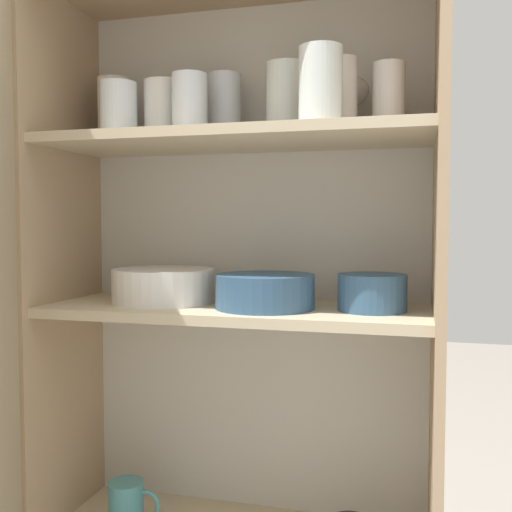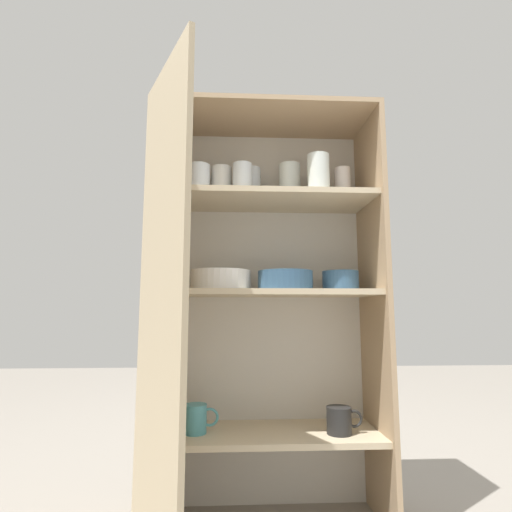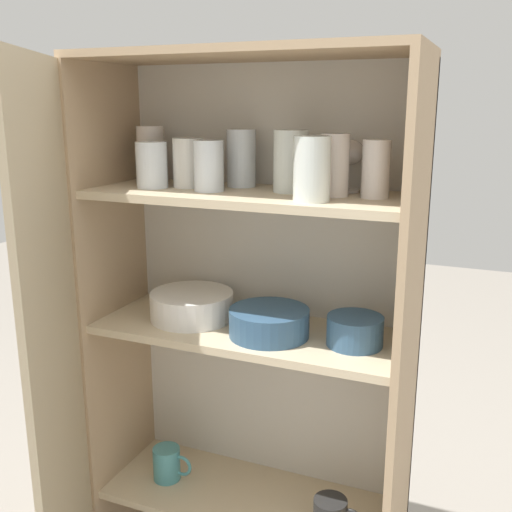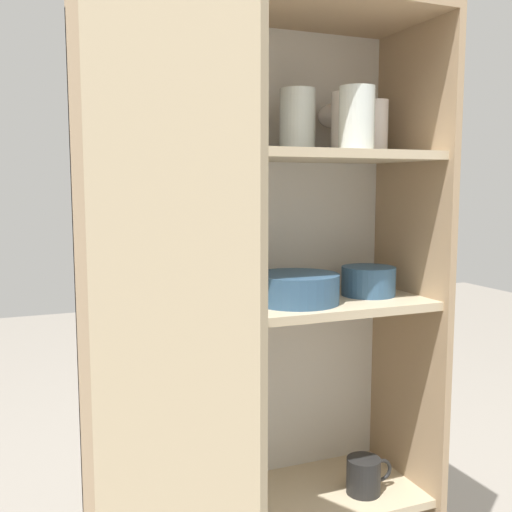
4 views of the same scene
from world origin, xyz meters
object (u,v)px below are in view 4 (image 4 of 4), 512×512
(coffee_mug_primary, at_px, (364,475))
(serving_bowl_small, at_px, (368,280))
(plate_stack_white, at_px, (195,292))
(mixing_bowl_large, at_px, (297,287))

(coffee_mug_primary, bearing_deg, serving_bowl_small, 58.15)
(serving_bowl_small, bearing_deg, plate_stack_white, 178.38)
(plate_stack_white, bearing_deg, coffee_mug_primary, -8.25)
(plate_stack_white, relative_size, coffee_mug_primary, 1.77)
(plate_stack_white, bearing_deg, mixing_bowl_large, -8.40)
(mixing_bowl_large, xyz_separation_m, coffee_mug_primary, (0.18, -0.03, -0.48))
(plate_stack_white, bearing_deg, serving_bowl_small, -1.62)
(serving_bowl_small, relative_size, coffee_mug_primary, 1.07)
(mixing_bowl_large, relative_size, coffee_mug_primary, 1.59)
(plate_stack_white, distance_m, coffee_mug_primary, 0.63)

